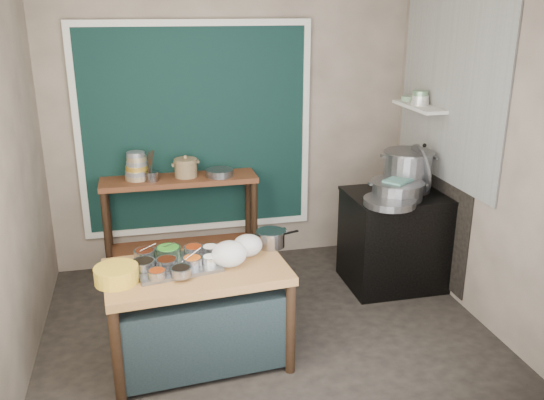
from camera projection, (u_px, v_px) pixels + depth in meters
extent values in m
cube|color=#2F2924|center=(266.00, 331.00, 4.63)|extent=(3.50, 3.00, 0.02)
cube|color=gray|center=(232.00, 123.00, 5.57)|extent=(3.50, 0.02, 2.80)
cube|color=gray|center=(6.00, 177.00, 3.80)|extent=(0.02, 3.00, 2.80)
cube|color=gray|center=(482.00, 149.00, 4.56)|extent=(0.02, 3.00, 2.80)
cube|color=black|center=(196.00, 130.00, 5.47)|extent=(2.10, 0.02, 1.90)
cube|color=#B2B2AA|center=(449.00, 83.00, 4.91)|extent=(0.02, 1.70, 1.70)
cube|color=black|center=(432.00, 206.00, 5.38)|extent=(0.01, 1.30, 1.30)
cube|color=beige|center=(419.00, 107.00, 5.25)|extent=(0.22, 0.70, 0.03)
cube|color=#9B6638|center=(198.00, 316.00, 4.11)|extent=(1.30, 0.82, 0.75)
cube|color=brown|center=(181.00, 225.00, 5.54)|extent=(1.45, 0.40, 0.95)
cube|color=black|center=(396.00, 241.00, 5.29)|extent=(0.90, 0.68, 0.85)
cube|color=black|center=(400.00, 195.00, 5.15)|extent=(0.92, 0.69, 0.03)
cube|color=gray|center=(177.00, 266.00, 4.00)|extent=(0.63, 0.50, 0.03)
cylinder|color=gray|center=(192.00, 261.00, 3.96)|extent=(0.14, 0.14, 0.06)
cylinder|color=gray|center=(145.00, 254.00, 4.07)|extent=(0.15, 0.15, 0.06)
cylinder|color=gray|center=(167.00, 263.00, 3.93)|extent=(0.15, 0.15, 0.06)
cylinder|color=gray|center=(210.00, 250.00, 4.15)|extent=(0.13, 0.13, 0.06)
cylinder|color=gray|center=(181.00, 272.00, 3.81)|extent=(0.14, 0.14, 0.06)
cylinder|color=silver|center=(211.00, 260.00, 3.99)|extent=(0.12, 0.12, 0.05)
cylinder|color=gray|center=(157.00, 274.00, 3.78)|extent=(0.13, 0.13, 0.05)
cylinder|color=gray|center=(144.00, 265.00, 3.91)|extent=(0.16, 0.16, 0.06)
cylinder|color=gray|center=(168.00, 252.00, 4.10)|extent=(0.18, 0.18, 0.07)
cylinder|color=gray|center=(194.00, 250.00, 4.14)|extent=(0.14, 0.14, 0.06)
cylinder|color=gold|center=(116.00, 275.00, 3.76)|extent=(0.36, 0.36, 0.11)
ellipsoid|color=white|center=(229.00, 254.00, 3.99)|extent=(0.29, 0.26, 0.19)
ellipsoid|color=white|center=(248.00, 245.00, 4.16)|extent=(0.24, 0.21, 0.16)
cylinder|color=tan|center=(137.00, 177.00, 5.32)|extent=(0.23, 0.23, 0.04)
cylinder|color=gray|center=(137.00, 172.00, 5.31)|extent=(0.22, 0.22, 0.04)
cylinder|color=gold|center=(137.00, 168.00, 5.30)|extent=(0.20, 0.20, 0.04)
cylinder|color=gray|center=(136.00, 163.00, 5.28)|extent=(0.19, 0.19, 0.04)
cylinder|color=tan|center=(136.00, 159.00, 5.27)|extent=(0.18, 0.18, 0.04)
cylinder|color=gray|center=(136.00, 154.00, 5.25)|extent=(0.16, 0.16, 0.04)
cylinder|color=gray|center=(151.00, 176.00, 5.27)|extent=(0.17, 0.17, 0.09)
cylinder|color=gray|center=(220.00, 173.00, 5.41)|extent=(0.33, 0.33, 0.06)
cylinder|color=gray|center=(420.00, 168.00, 5.13)|extent=(0.16, 0.46, 0.44)
cube|color=slate|center=(398.00, 180.00, 4.97)|extent=(0.29, 0.28, 0.02)
cylinder|color=gray|center=(390.00, 202.00, 4.84)|extent=(0.54, 0.54, 0.06)
cylinder|color=silver|center=(420.00, 103.00, 5.24)|extent=(0.16, 0.16, 0.04)
cylinder|color=silver|center=(420.00, 98.00, 5.22)|extent=(0.15, 0.15, 0.04)
cylinder|color=gray|center=(420.00, 93.00, 5.21)|extent=(0.14, 0.14, 0.04)
cylinder|color=gray|center=(408.00, 98.00, 5.46)|extent=(0.13, 0.13, 0.05)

